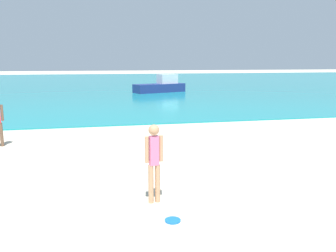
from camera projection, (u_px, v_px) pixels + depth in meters
The scene contains 4 objects.
water at pixel (115, 83), 43.58m from camera, with size 160.00×60.00×0.06m, color teal.
person_standing at pixel (154, 159), 6.50m from camera, with size 0.36×0.21×1.56m.
frisbee at pixel (173, 220), 5.88m from camera, with size 0.28×0.28×0.03m, color blue.
boat_near at pixel (161, 86), 29.73m from camera, with size 4.79×2.96×1.55m.
Camera 1 is at (-2.41, -1.62, 2.74)m, focal length 36.12 mm.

